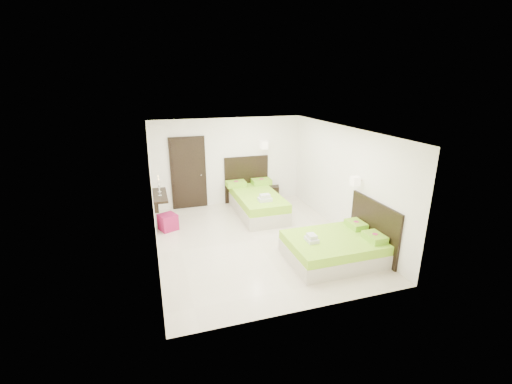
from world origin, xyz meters
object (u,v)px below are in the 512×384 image
object	(u,v)px
bed_single	(257,201)
ottoman	(168,222)
bed_double	(337,247)
nightstand	(271,192)

from	to	relation	value
bed_single	ottoman	bearing A→B (deg)	-169.77
ottoman	bed_double	bearing A→B (deg)	-38.54
bed_single	ottoman	size ratio (longest dim) A/B	5.63
bed_double	ottoman	distance (m)	4.23
bed_single	bed_double	xyz separation A→B (m)	(0.80, -3.09, -0.06)
bed_single	ottoman	world-z (taller)	bed_single
bed_double	nightstand	distance (m)	4.08
bed_double	ottoman	size ratio (longest dim) A/B	4.74
ottoman	nightstand	bearing A→B (deg)	23.62
nightstand	ottoman	distance (m)	3.61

